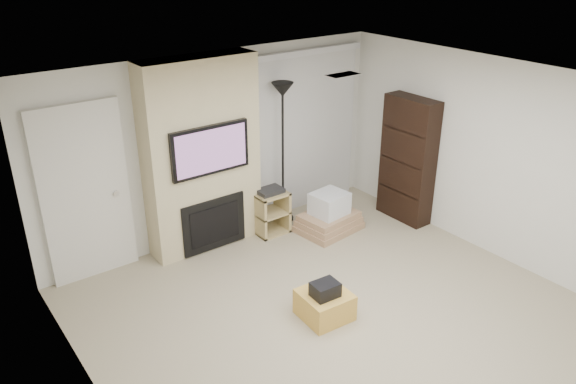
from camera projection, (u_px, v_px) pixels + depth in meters
floor at (356, 329)px, 5.92m from camera, size 5.00×5.50×0.00m
ceiling at (370, 97)px, 4.89m from camera, size 5.00×5.50×0.00m
wall_back at (218, 146)px, 7.41m from camera, size 5.00×0.00×2.50m
wall_left at (110, 321)px, 4.05m from camera, size 0.00×5.50×2.50m
wall_right at (513, 166)px, 6.76m from camera, size 0.00×5.50×2.50m
hvac_vent at (343, 75)px, 5.69m from camera, size 0.35×0.18×0.01m
ottoman at (325, 305)px, 6.06m from camera, size 0.53×0.53×0.30m
black_bag at (325, 289)px, 5.92m from camera, size 0.29×0.24×0.16m
fireplace_wall at (202, 157)px, 7.07m from camera, size 1.50×0.47×2.50m
entry_door at (85, 195)px, 6.49m from camera, size 1.02×0.11×2.14m
vertical_blinds at (304, 126)px, 8.13m from camera, size 1.98×0.10×2.37m
floor_lamp at (283, 114)px, 7.56m from camera, size 0.30×0.30×2.02m
av_stand at (270, 210)px, 7.73m from camera, size 0.45×0.38×0.66m
box_stack at (329, 216)px, 7.84m from camera, size 0.91×0.73×0.57m
bookshelf at (408, 160)px, 7.92m from camera, size 0.30×0.80×1.80m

